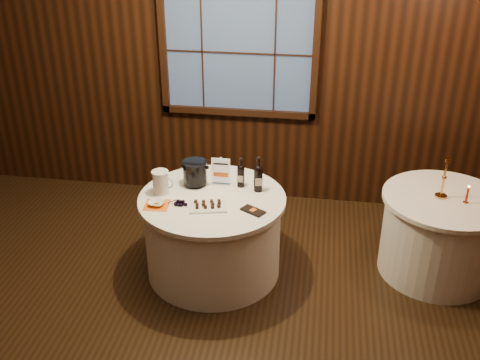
% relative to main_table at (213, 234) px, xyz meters
% --- Properties ---
extents(ground, '(6.00, 6.00, 0.00)m').
position_rel_main_table_xyz_m(ground, '(0.00, -1.00, -0.39)').
color(ground, black).
rests_on(ground, ground).
extents(back_wall, '(6.00, 0.10, 3.00)m').
position_rel_main_table_xyz_m(back_wall, '(0.00, 1.48, 1.16)').
color(back_wall, black).
rests_on(back_wall, ground).
extents(main_table, '(1.28, 1.28, 0.77)m').
position_rel_main_table_xyz_m(main_table, '(0.00, 0.00, 0.00)').
color(main_table, white).
rests_on(main_table, ground).
extents(side_table, '(1.08, 1.08, 0.77)m').
position_rel_main_table_xyz_m(side_table, '(2.00, 0.30, 0.00)').
color(side_table, white).
rests_on(side_table, ground).
extents(sign_stand, '(0.17, 0.08, 0.27)m').
position_rel_main_table_xyz_m(sign_stand, '(0.04, 0.24, 0.47)').
color(sign_stand, silver).
rests_on(sign_stand, main_table).
extents(port_bottle_left, '(0.07, 0.07, 0.27)m').
position_rel_main_table_xyz_m(port_bottle_left, '(0.22, 0.23, 0.50)').
color(port_bottle_left, black).
rests_on(port_bottle_left, main_table).
extents(port_bottle_right, '(0.08, 0.08, 0.32)m').
position_rel_main_table_xyz_m(port_bottle_right, '(0.38, 0.17, 0.52)').
color(port_bottle_right, black).
rests_on(port_bottle_right, main_table).
extents(ice_bucket, '(0.23, 0.23, 0.23)m').
position_rel_main_table_xyz_m(ice_bucket, '(-0.19, 0.20, 0.50)').
color(ice_bucket, black).
rests_on(ice_bucket, main_table).
extents(chocolate_plate, '(0.35, 0.28, 0.04)m').
position_rel_main_table_xyz_m(chocolate_plate, '(0.00, -0.18, 0.40)').
color(chocolate_plate, white).
rests_on(chocolate_plate, main_table).
extents(chocolate_box, '(0.22, 0.19, 0.02)m').
position_rel_main_table_xyz_m(chocolate_box, '(0.38, -0.19, 0.39)').
color(chocolate_box, black).
rests_on(chocolate_box, main_table).
extents(grape_bunch, '(0.19, 0.08, 0.04)m').
position_rel_main_table_xyz_m(grape_bunch, '(-0.23, -0.18, 0.40)').
color(grape_bunch, black).
rests_on(grape_bunch, main_table).
extents(glass_pitcher, '(0.19, 0.15, 0.21)m').
position_rel_main_table_xyz_m(glass_pitcher, '(-0.45, 0.00, 0.49)').
color(glass_pitcher, silver).
rests_on(glass_pitcher, main_table).
extents(orange_napkin, '(0.22, 0.22, 0.00)m').
position_rel_main_table_xyz_m(orange_napkin, '(-0.43, -0.21, 0.38)').
color(orange_napkin, orange).
rests_on(orange_napkin, main_table).
extents(cracker_bowl, '(0.15, 0.15, 0.03)m').
position_rel_main_table_xyz_m(cracker_bowl, '(-0.43, -0.21, 0.40)').
color(cracker_bowl, white).
rests_on(cracker_bowl, orange_napkin).
extents(brass_candlestick, '(0.10, 0.10, 0.37)m').
position_rel_main_table_xyz_m(brass_candlestick, '(1.95, 0.30, 0.51)').
color(brass_candlestick, '#CD8B40').
rests_on(brass_candlestick, side_table).
extents(red_candle, '(0.05, 0.05, 0.17)m').
position_rel_main_table_xyz_m(red_candle, '(2.14, 0.23, 0.45)').
color(red_candle, '#CD8B40').
rests_on(red_candle, side_table).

